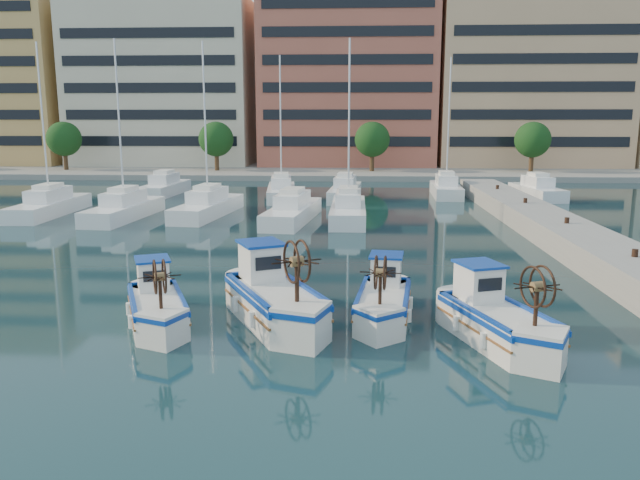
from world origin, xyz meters
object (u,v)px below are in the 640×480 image
Objects in this scene: fishing_boat_a at (157,303)px; fishing_boat_c at (384,299)px; fishing_boat_b at (273,296)px; fishing_boat_d at (495,317)px.

fishing_boat_c reaches higher than fishing_boat_a.
fishing_boat_b reaches higher than fishing_boat_c.
fishing_boat_b is 3.65m from fishing_boat_c.
fishing_boat_d is at bearing -39.31° from fishing_boat_b.
fishing_boat_b is at bearing -166.10° from fishing_boat_c.
fishing_boat_b is 7.00m from fishing_boat_d.
fishing_boat_c is (7.35, 0.89, 0.01)m from fishing_boat_a.
fishing_boat_a is at bearing -166.32° from fishing_boat_c.
fishing_boat_d is (3.21, -1.98, 0.06)m from fishing_boat_c.
fishing_boat_b is 1.24× the size of fishing_boat_c.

